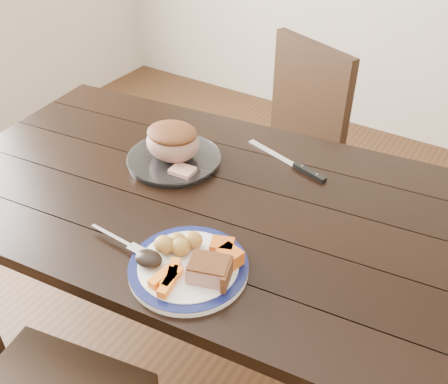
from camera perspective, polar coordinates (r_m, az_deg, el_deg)
The scene contains 15 objects.
ground at distance 1.99m, azimuth -1.71°, elevation -17.73°, with size 4.00×4.00×0.00m, color #472B16.
dining_table at distance 1.50m, azimuth -2.16°, elevation -3.00°, with size 1.70×1.08×0.75m.
chair_far at distance 2.14m, azimuth 7.08°, elevation 5.65°, with size 0.55×0.56×0.93m.
dinner_plate at distance 1.21m, azimuth -4.08°, elevation -8.67°, with size 0.29×0.29×0.02m, color white.
plate_rim at distance 1.20m, azimuth -4.10°, elevation -8.38°, with size 0.29×0.29×0.02m, color #0E1447.
serving_platter at distance 1.58m, azimuth -5.74°, elevation 3.65°, with size 0.29×0.29×0.02m, color white.
pork_slice at distance 1.16m, azimuth -1.71°, elevation -8.90°, with size 0.09×0.07×0.04m, color tan.
roasted_potatoes at distance 1.23m, azimuth -5.26°, elevation -5.83°, with size 0.10×0.10×0.04m.
carrot_batons at distance 1.16m, azimuth -6.35°, elevation -9.70°, with size 0.06×0.11×0.02m.
pumpkin_wedges at distance 1.20m, azimuth 0.23°, elevation -6.90°, with size 0.10×0.08×0.04m.
dark_mushroom at distance 1.20m, azimuth -8.61°, elevation -7.55°, with size 0.07×0.05×0.03m, color black.
fork at distance 1.29m, azimuth -11.68°, elevation -5.52°, with size 0.18×0.03×0.00m.
roast_joint at distance 1.55m, azimuth -5.88°, elevation 5.64°, with size 0.17×0.15×0.11m, color #AA7967.
cut_slice at distance 1.50m, azimuth -4.76°, elevation 2.39°, with size 0.07×0.06×0.02m, color tan.
carving_knife at distance 1.56m, azimuth 8.63°, elevation 2.82°, with size 0.31×0.11×0.01m.
Camera 1 is at (0.67, -0.94, 1.62)m, focal length 40.00 mm.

